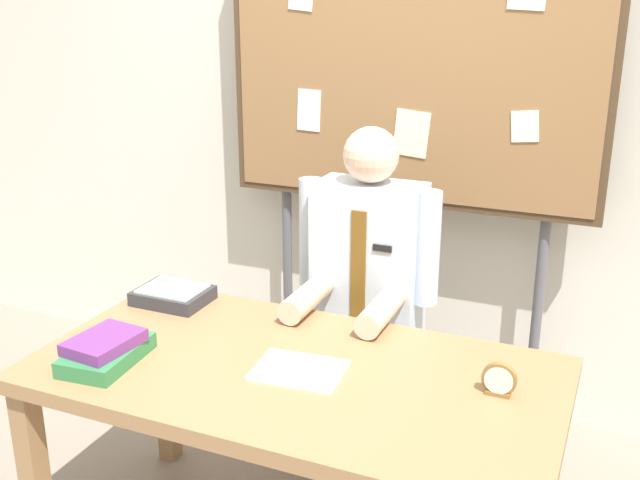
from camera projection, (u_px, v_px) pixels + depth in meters
back_wall at (423, 110)px, 3.24m from camera, size 6.40×0.08×2.70m
desk at (295, 393)px, 2.31m from camera, size 1.61×0.84×0.75m
person at (367, 318)px, 2.89m from camera, size 0.55×0.56×1.38m
bulletin_board at (411, 66)px, 3.00m from camera, size 1.58×0.09×2.18m
book_stack at (106, 350)px, 2.30m from camera, size 0.21×0.30×0.09m
open_notebook at (299, 370)px, 2.26m from camera, size 0.28×0.22×0.01m
desk_clock at (499, 381)px, 2.12m from camera, size 0.10×0.04×0.10m
paper_tray at (173, 295)px, 2.76m from camera, size 0.26×0.20×0.06m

